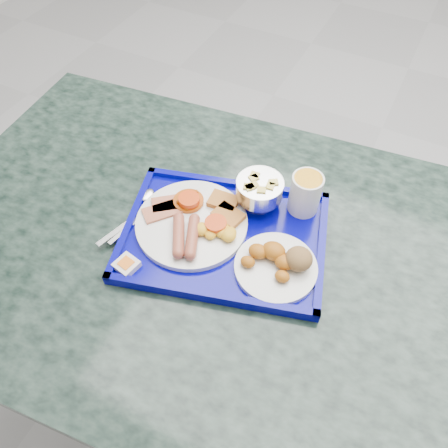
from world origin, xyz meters
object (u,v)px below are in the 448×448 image
(tray, at_px, (224,237))
(juice_cup, at_px, (305,192))
(table, at_px, (211,291))
(bread_plate, at_px, (279,263))
(main_plate, at_px, (196,222))
(fruit_bowl, at_px, (259,189))

(tray, bearing_deg, juice_cup, 50.83)
(table, height_order, juice_cup, juice_cup)
(table, relative_size, bread_plate, 8.24)
(juice_cup, bearing_deg, main_plate, -140.66)
(main_plate, bearing_deg, bread_plate, -4.87)
(fruit_bowl, bearing_deg, tray, -103.58)
(table, bearing_deg, tray, 45.31)
(juice_cup, bearing_deg, fruit_bowl, -160.23)
(bread_plate, bearing_deg, table, -179.03)
(table, relative_size, main_plate, 5.69)
(main_plate, xyz_separation_m, juice_cup, (0.19, 0.16, 0.04))
(juice_cup, bearing_deg, tray, -129.17)
(table, distance_m, tray, 0.22)
(tray, height_order, bread_plate, bread_plate)
(bread_plate, xyz_separation_m, fruit_bowl, (-0.11, 0.14, 0.03))
(tray, xyz_separation_m, bread_plate, (0.14, -0.02, 0.02))
(tray, relative_size, bread_plate, 2.96)
(fruit_bowl, bearing_deg, main_plate, -128.04)
(table, distance_m, fruit_bowl, 0.31)
(main_plate, distance_m, fruit_bowl, 0.16)
(table, height_order, main_plate, main_plate)
(tray, distance_m, main_plate, 0.07)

